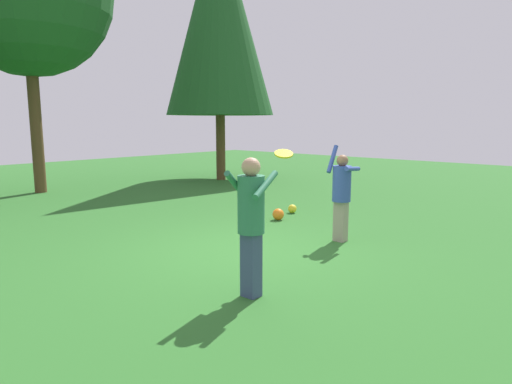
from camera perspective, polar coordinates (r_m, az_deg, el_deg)
name	(u,v)px	position (r m, az deg, el deg)	size (l,w,h in m)	color
ground_plane	(244,251)	(7.82, -1.58, -7.53)	(40.00, 40.00, 0.00)	#2D6B28
person_thrower	(342,190)	(8.40, 10.87, 0.22)	(0.57, 0.54, 1.79)	gray
person_catcher	(251,215)	(5.59, -0.63, -2.96)	(0.68, 0.62, 1.79)	#38476B
frisbee	(284,154)	(6.44, 3.56, 4.90)	(0.38, 0.37, 0.12)	yellow
ball_orange	(278,214)	(10.20, 2.85, -2.86)	(0.27, 0.27, 0.27)	orange
ball_yellow	(292,209)	(11.00, 4.66, -2.15)	(0.21, 0.21, 0.21)	yellow
tree_far_right	(219,16)	(17.72, -4.74, 21.45)	(4.05, 4.05, 9.68)	brown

